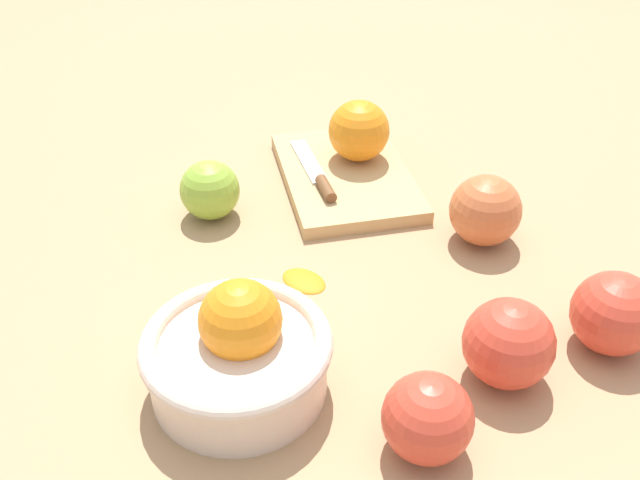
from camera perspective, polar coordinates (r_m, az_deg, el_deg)
name	(u,v)px	position (r m, az deg, el deg)	size (l,w,h in m)	color
ground_plane	(370,258)	(0.79, 3.96, -1.45)	(2.40, 2.40, 0.00)	tan
bowl	(238,353)	(0.63, -6.49, -8.87)	(0.17, 0.17, 0.11)	beige
cutting_board	(346,176)	(0.92, 2.06, 5.07)	(0.23, 0.15, 0.02)	tan
orange_on_board	(359,131)	(0.92, 3.10, 8.63)	(0.08, 0.08, 0.08)	orange
knife	(318,176)	(0.89, -0.15, 5.06)	(0.16, 0.05, 0.01)	silver
apple_front_left	(509,343)	(0.65, 14.70, -7.92)	(0.08, 0.08, 0.08)	#D6422D
apple_front_left_2	(614,313)	(0.71, 22.25, -5.39)	(0.08, 0.08, 0.08)	#D6422D
apple_mid_left	(428,418)	(0.59, 8.51, -13.76)	(0.07, 0.07, 0.07)	#D6422D
apple_front_center	(485,210)	(0.81, 12.95, 2.30)	(0.08, 0.08, 0.08)	#CC6638
apple_back_right	(210,190)	(0.85, -8.71, 3.93)	(0.07, 0.07, 0.07)	#8EB738
citrus_peel	(304,278)	(0.76, -1.29, -3.06)	(0.05, 0.04, 0.01)	orange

